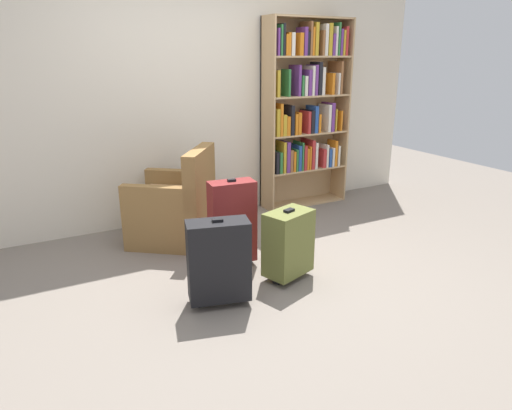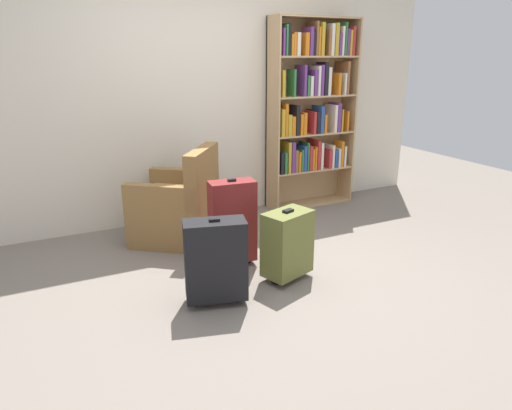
% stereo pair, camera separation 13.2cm
% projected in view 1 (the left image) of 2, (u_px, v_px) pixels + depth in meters
% --- Properties ---
extents(ground_plane, '(9.88, 9.88, 0.00)m').
position_uv_depth(ground_plane, '(278.00, 278.00, 3.69)').
color(ground_plane, slate).
extents(back_wall, '(5.64, 0.10, 2.60)m').
position_uv_depth(back_wall, '(193.00, 96.00, 4.76)').
color(back_wall, beige).
rests_on(back_wall, ground).
extents(bookshelf, '(1.03, 0.30, 2.10)m').
position_uv_depth(bookshelf, '(305.00, 107.00, 5.20)').
color(bookshelf, tan).
rests_on(bookshelf, ground).
extents(armchair, '(0.98, 0.98, 0.90)m').
position_uv_depth(armchair, '(176.00, 209.00, 4.35)').
color(armchair, olive).
rests_on(armchair, ground).
extents(mug, '(0.12, 0.08, 0.10)m').
position_uv_depth(mug, '(232.00, 226.00, 4.68)').
color(mug, '#1959A5').
rests_on(mug, ground).
extents(suitcase_olive, '(0.44, 0.35, 0.58)m').
position_uv_depth(suitcase_olive, '(288.00, 243.00, 3.59)').
color(suitcase_olive, brown).
rests_on(suitcase_olive, ground).
extents(suitcase_dark_red, '(0.39, 0.22, 0.76)m').
position_uv_depth(suitcase_dark_red, '(232.00, 222.00, 3.79)').
color(suitcase_dark_red, maroon).
rests_on(suitcase_dark_red, ground).
extents(suitcase_black, '(0.47, 0.31, 0.65)m').
position_uv_depth(suitcase_black, '(219.00, 261.00, 3.20)').
color(suitcase_black, black).
rests_on(suitcase_black, ground).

